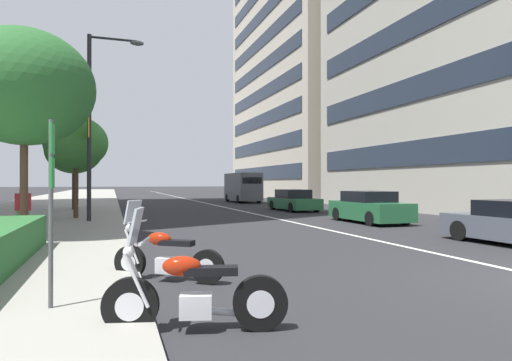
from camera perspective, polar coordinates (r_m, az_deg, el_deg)
sidewalk_right_plaza at (r=35.72m, az=-25.05°, el=-3.01°), size 160.00×9.36×0.15m
lane_centre_stripe at (r=41.21m, az=-7.41°, el=-2.77°), size 110.00×0.16×0.01m
motorcycle_by_sign_pole at (r=5.44m, az=-8.28°, el=-14.56°), size 0.78×2.17×1.49m
motorcycle_far_end_row at (r=8.21m, az=-11.74°, el=-9.80°), size 1.35×1.85×1.46m
car_far_down_avenue at (r=20.23m, az=14.57°, el=-3.48°), size 4.29×1.90×1.41m
car_following_behind at (r=27.96m, az=4.93°, el=-2.68°), size 4.55×2.04×1.35m
delivery_van_ahead at (r=39.88m, az=-1.75°, el=-0.82°), size 5.83×2.13×2.66m
parking_sign_by_curb at (r=6.32m, az=-25.16°, el=-1.11°), size 0.32×0.06×2.47m
street_lamp_with_banners at (r=20.20m, az=-20.00°, el=8.64°), size 1.26×2.37×8.00m
street_tree_near_plaza_corner at (r=14.73m, az=-28.03°, el=10.66°), size 4.00×4.00×6.14m
street_tree_mid_sidewalk at (r=22.02m, az=-22.45°, el=4.56°), size 2.87×2.87×4.72m
street_tree_by_lamp_post at (r=28.83m, az=-22.69°, el=3.65°), size 3.35×3.35×5.04m
pedestrian_on_plaza at (r=15.24m, az=-28.16°, el=-3.57°), size 0.41×0.47×1.52m
office_tower_near_left at (r=58.51m, az=9.93°, el=16.22°), size 26.03×19.07×36.81m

